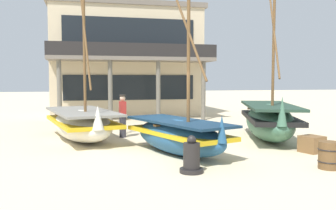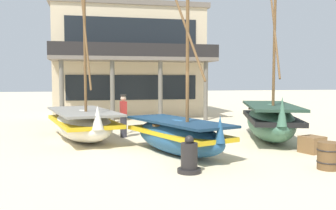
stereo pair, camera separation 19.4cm
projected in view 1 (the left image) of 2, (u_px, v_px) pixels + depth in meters
The scene contains 9 objects.
ground_plane at pixel (175, 151), 11.63m from camera, with size 120.00×120.00×0.00m, color beige.
fishing_boat_near_left at pixel (178, 135), 11.12m from camera, with size 2.75×4.34×5.08m.
fishing_boat_centre_large at pixel (82, 123), 13.68m from camera, with size 2.96×5.14×6.52m.
fishing_boat_far_right at pixel (269, 120), 13.75m from camera, with size 3.18×5.18×6.24m.
fisherman_by_hull at pixel (123, 116), 14.26m from camera, with size 0.26×0.38×1.68m.
capstan_winch at pixel (192, 158), 8.88m from camera, with size 0.59×0.59×0.92m.
wooden_barrel at pixel (329, 155), 9.25m from camera, with size 0.56×0.56×0.70m.
cargo_crate at pixel (312, 144), 11.36m from camera, with size 0.62×0.62×0.52m, color brown.
harbor_building_main at pixel (125, 61), 23.50m from camera, with size 9.42×7.26×6.90m.
Camera 1 is at (-2.84, -11.15, 2.27)m, focal length 38.91 mm.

